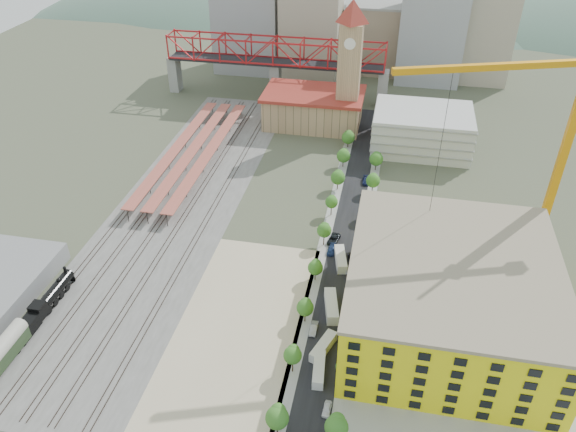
% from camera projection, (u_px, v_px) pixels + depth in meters
% --- Properties ---
extents(ground, '(400.00, 400.00, 0.00)m').
position_uv_depth(ground, '(283.00, 251.00, 152.29)').
color(ground, '#474C38').
rests_on(ground, ground).
extents(ballast_strip, '(36.00, 165.00, 0.06)m').
position_uv_depth(ballast_strip, '(180.00, 203.00, 172.35)').
color(ballast_strip, '#605E59').
rests_on(ballast_strip, ground).
extents(dirt_lot, '(28.00, 67.00, 0.06)m').
position_uv_depth(dirt_lot, '(237.00, 332.00, 127.37)').
color(dirt_lot, tan).
rests_on(dirt_lot, ground).
extents(street_asphalt, '(12.00, 170.00, 0.06)m').
position_uv_depth(street_asphalt, '(347.00, 227.00, 161.84)').
color(street_asphalt, black).
rests_on(street_asphalt, ground).
extents(sidewalk_west, '(3.00, 170.00, 0.04)m').
position_uv_depth(sidewalk_west, '(329.00, 224.00, 162.74)').
color(sidewalk_west, gray).
rests_on(sidewalk_west, ground).
extents(sidewalk_east, '(3.00, 170.00, 0.04)m').
position_uv_depth(sidewalk_east, '(367.00, 229.00, 160.95)').
color(sidewalk_east, gray).
rests_on(sidewalk_east, ground).
extents(construction_pad, '(50.00, 90.00, 0.06)m').
position_uv_depth(construction_pad, '(456.00, 327.00, 128.71)').
color(construction_pad, gray).
rests_on(construction_pad, ground).
extents(rail_tracks, '(26.56, 160.00, 0.18)m').
position_uv_depth(rail_tracks, '(174.00, 202.00, 172.58)').
color(rail_tracks, '#382B23').
rests_on(rail_tracks, ground).
extents(platform_canopies, '(16.00, 80.00, 4.12)m').
position_uv_depth(platform_canopies, '(193.00, 149.00, 193.25)').
color(platform_canopies, '#B14F44').
rests_on(platform_canopies, ground).
extents(station_hall, '(38.00, 24.00, 13.10)m').
position_uv_depth(station_hall, '(313.00, 108.00, 215.90)').
color(station_hall, tan).
rests_on(station_hall, ground).
extents(clock_tower, '(12.00, 12.00, 52.00)m').
position_uv_depth(clock_tower, '(350.00, 55.00, 199.79)').
color(clock_tower, tan).
rests_on(clock_tower, ground).
extents(parking_garage, '(34.00, 26.00, 14.00)m').
position_uv_depth(parking_garage, '(422.00, 130.00, 199.29)').
color(parking_garage, silver).
rests_on(parking_garage, ground).
extents(truss_bridge, '(94.00, 9.60, 25.60)m').
position_uv_depth(truss_bridge, '(275.00, 55.00, 230.98)').
color(truss_bridge, gray).
rests_on(truss_bridge, ground).
extents(construction_building, '(44.60, 50.60, 18.80)m').
position_uv_depth(construction_building, '(450.00, 295.00, 123.93)').
color(construction_building, yellow).
rests_on(construction_building, ground).
extents(street_trees, '(15.40, 124.40, 8.00)m').
position_uv_depth(street_trees, '(343.00, 247.00, 153.74)').
color(street_trees, '#33661E').
rests_on(street_trees, ground).
extents(skyline, '(133.00, 46.00, 60.00)m').
position_uv_depth(skyline, '(363.00, 24.00, 253.75)').
color(skyline, '#9EA0A3').
rests_on(skyline, ground).
extents(distant_hills, '(647.00, 264.00, 227.00)m').
position_uv_depth(distant_hills, '(420.00, 128.00, 400.51)').
color(distant_hills, '#4C6B59').
rests_on(distant_hills, ground).
extents(locomotive, '(3.06, 23.64, 5.91)m').
position_uv_depth(locomotive, '(47.00, 302.00, 132.55)').
color(locomotive, black).
rests_on(locomotive, ground).
extents(tower_crane, '(56.48, 21.18, 63.01)m').
position_uv_depth(tower_crane, '(555.00, 128.00, 126.47)').
color(tower_crane, orange).
rests_on(tower_crane, ground).
extents(site_trailer_a, '(3.08, 9.01, 2.42)m').
position_uv_depth(site_trailer_a, '(319.00, 370.00, 116.93)').
color(site_trailer_a, silver).
rests_on(site_trailer_a, ground).
extents(site_trailer_b, '(5.20, 9.12, 2.42)m').
position_uv_depth(site_trailer_b, '(323.00, 347.00, 122.16)').
color(site_trailer_b, silver).
rests_on(site_trailer_b, ground).
extents(site_trailer_c, '(4.77, 10.59, 2.81)m').
position_uv_depth(site_trailer_c, '(331.00, 306.00, 132.46)').
color(site_trailer_c, silver).
rests_on(site_trailer_c, ground).
extents(site_trailer_d, '(4.56, 9.88, 2.62)m').
position_uv_depth(site_trailer_d, '(341.00, 259.00, 147.37)').
color(site_trailer_d, silver).
rests_on(site_trailer_d, ground).
extents(car_1, '(1.65, 4.58, 1.50)m').
position_uv_depth(car_1, '(314.00, 329.00, 127.32)').
color(car_1, '#999A9E').
rests_on(car_1, ground).
extents(car_2, '(3.58, 6.09, 1.59)m').
position_uv_depth(car_2, '(334.00, 239.00, 155.42)').
color(car_2, black).
rests_on(car_2, ground).
extents(car_3, '(2.20, 4.95, 1.41)m').
position_uv_depth(car_3, '(331.00, 250.00, 151.63)').
color(car_3, navy).
rests_on(car_3, ground).
extents(car_4, '(1.80, 4.02, 1.34)m').
position_uv_depth(car_4, '(327.00, 409.00, 109.51)').
color(car_4, white).
rests_on(car_4, ground).
extents(car_5, '(2.00, 4.21, 1.33)m').
position_uv_depth(car_5, '(350.00, 274.00, 143.29)').
color(car_5, '#959499').
rests_on(car_5, ground).
extents(car_6, '(3.02, 5.39, 1.42)m').
position_uv_depth(car_6, '(352.00, 260.00, 147.94)').
color(car_6, black).
rests_on(car_6, ground).
extents(car_7, '(2.49, 5.26, 1.48)m').
position_uv_depth(car_7, '(366.00, 181.00, 181.90)').
color(car_7, '#1B244F').
rests_on(car_7, ground).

